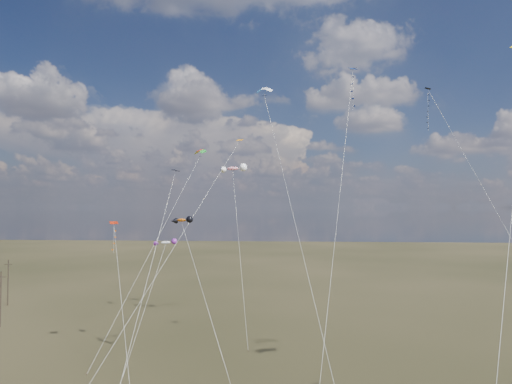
# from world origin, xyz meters

# --- Properties ---
(utility_pole_near) EXTENTS (1.40, 0.20, 8.00)m
(utility_pole_near) POSITION_xyz_m (-38.00, 30.00, 4.09)
(utility_pole_near) COLOR black
(utility_pole_near) RESTS_ON ground
(utility_pole_far) EXTENTS (1.40, 0.20, 8.00)m
(utility_pole_far) POSITION_xyz_m (-46.00, 44.00, 4.09)
(utility_pole_far) COLOR black
(utility_pole_far) RESTS_ON ground
(diamond_black_high) EXTENTS (11.35, 16.79, 34.22)m
(diamond_black_high) POSITION_xyz_m (23.90, 31.40, 29.30)
(diamond_black_high) COLOR black
(diamond_black_high) RESTS_ON ground
(diamond_navy_tall) EXTENTS (6.05, 18.86, 33.06)m
(diamond_navy_tall) POSITION_xyz_m (10.51, 16.84, 28.40)
(diamond_navy_tall) COLOR #0C1E52
(diamond_navy_tall) RESTS_ON ground
(diamond_black_mid) EXTENTS (1.25, 17.63, 21.67)m
(diamond_black_mid) POSITION_xyz_m (-9.54, 13.05, 14.99)
(diamond_black_mid) COLOR black
(diamond_black_mid) RESTS_ON ground
(diamond_red_low) EXTENTS (7.12, 12.29, 15.58)m
(diamond_red_low) POSITION_xyz_m (-16.92, 19.39, 12.97)
(diamond_red_low) COLOR #AB1B04
(diamond_red_low) RESTS_ON ground
(diamond_orange_center) EXTENTS (13.03, 16.81, 25.85)m
(diamond_orange_center) POSITION_xyz_m (-6.55, 17.72, 17.24)
(diamond_orange_center) COLOR orange
(diamond_orange_center) RESTS_ON ground
(parafoil_blue_white) EXTENTS (9.48, 30.79, 35.46)m
(parafoil_blue_white) POSITION_xyz_m (0.05, 33.31, 34.57)
(parafoil_blue_white) COLOR #2687D4
(parafoil_blue_white) RESTS_ON ground
(parafoil_tricolor) EXTENTS (8.53, 23.11, 26.50)m
(parafoil_tricolor) POSITION_xyz_m (-9.90, 34.56, 25.76)
(parafoil_tricolor) COLOR yellow
(parafoil_tricolor) RESTS_ON ground
(novelty_orange_black) EXTENTS (8.72, 10.42, 16.30)m
(novelty_orange_black) POSITION_xyz_m (-8.06, 16.21, 15.77)
(novelty_orange_black) COLOR #D6620E
(novelty_orange_black) RESTS_ON ground
(novelty_white_purple) EXTENTS (3.49, 8.61, 13.53)m
(novelty_white_purple) POSITION_xyz_m (-10.80, 19.56, 13.06)
(novelty_white_purple) COLOR silver
(novelty_white_purple) RESTS_ON ground
(novelty_redwhite_stripe) EXTENTS (5.37, 13.05, 23.75)m
(novelty_redwhite_stripe) POSITION_xyz_m (-4.75, 33.98, 23.01)
(novelty_redwhite_stripe) COLOR red
(novelty_redwhite_stripe) RESTS_ON ground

